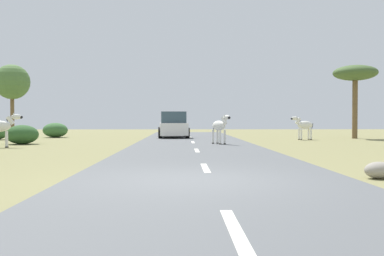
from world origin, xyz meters
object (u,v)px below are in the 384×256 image
(zebra_1, at_px, (0,127))
(zebra_0, at_px, (220,126))
(tree_1, at_px, (12,82))
(rock_1, at_px, (379,170))
(zebra_2, at_px, (304,125))
(car_0, at_px, (173,126))
(tree_2, at_px, (355,75))
(bush_1, at_px, (55,130))
(bush_0, at_px, (22,135))

(zebra_1, bearing_deg, zebra_0, 81.11)
(tree_1, xyz_separation_m, rock_1, (19.06, -28.36, -4.32))
(zebra_2, height_order, rock_1, zebra_2)
(rock_1, bearing_deg, zebra_0, 101.19)
(car_0, height_order, tree_2, tree_2)
(tree_1, bearing_deg, bush_1, -51.26)
(zebra_2, relative_size, rock_1, 2.52)
(zebra_2, relative_size, tree_1, 0.26)
(zebra_1, height_order, car_0, car_0)
(zebra_1, relative_size, bush_1, 0.95)
(car_0, height_order, bush_1, car_0)
(car_0, relative_size, rock_1, 7.09)
(zebra_2, height_order, bush_1, zebra_2)
(car_0, bearing_deg, bush_0, -141.62)
(car_0, relative_size, tree_1, 0.73)
(tree_1, relative_size, bush_1, 3.53)
(car_0, relative_size, bush_0, 2.69)
(tree_2, distance_m, bush_1, 20.88)
(car_0, bearing_deg, bush_1, 168.30)
(zebra_0, xyz_separation_m, car_0, (-2.47, 7.79, -0.10))
(zebra_2, distance_m, bush_0, 16.45)
(zebra_2, relative_size, bush_1, 0.92)
(tree_1, height_order, bush_1, tree_1)
(zebra_2, xyz_separation_m, rock_1, (-3.38, -17.33, -0.72))
(zebra_0, relative_size, zebra_2, 0.96)
(zebra_2, height_order, tree_2, tree_2)
(tree_2, relative_size, bush_0, 2.95)
(tree_1, height_order, rock_1, tree_1)
(zebra_1, distance_m, rock_1, 16.34)
(rock_1, bearing_deg, zebra_2, 78.98)
(zebra_2, distance_m, rock_1, 17.68)
(zebra_2, xyz_separation_m, tree_1, (-22.44, 11.02, 3.60))
(bush_0, xyz_separation_m, rock_1, (12.48, -12.98, -0.31))
(zebra_0, relative_size, bush_0, 0.91)
(bush_0, xyz_separation_m, bush_1, (-0.69, 8.03, 0.02))
(car_0, distance_m, rock_1, 20.39)
(zebra_2, distance_m, bush_1, 16.95)
(zebra_0, distance_m, zebra_1, 10.27)
(zebra_0, height_order, zebra_2, zebra_0)
(bush_0, relative_size, rock_1, 2.64)
(bush_0, bearing_deg, tree_2, 16.82)
(zebra_0, distance_m, bush_0, 10.17)
(zebra_2, bearing_deg, tree_1, 47.92)
(car_0, xyz_separation_m, tree_2, (12.12, -0.84, 3.39))
(tree_1, distance_m, bush_1, 10.22)
(zebra_0, bearing_deg, car_0, -99.33)
(zebra_2, bearing_deg, bush_1, 61.54)
(zebra_1, distance_m, bush_1, 10.58)
(zebra_2, distance_m, tree_2, 5.38)
(tree_1, bearing_deg, rock_1, -56.09)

